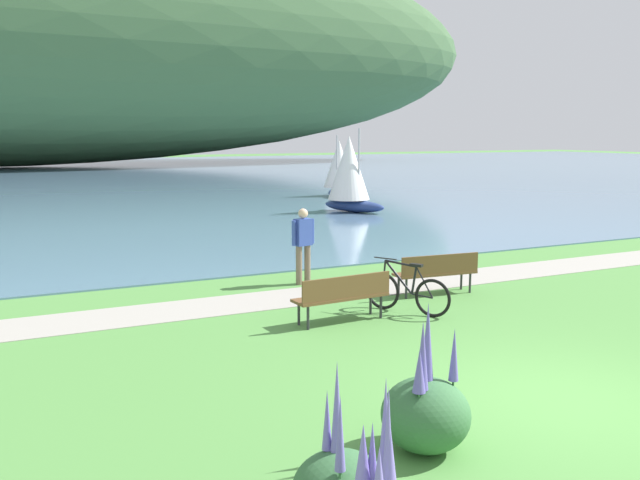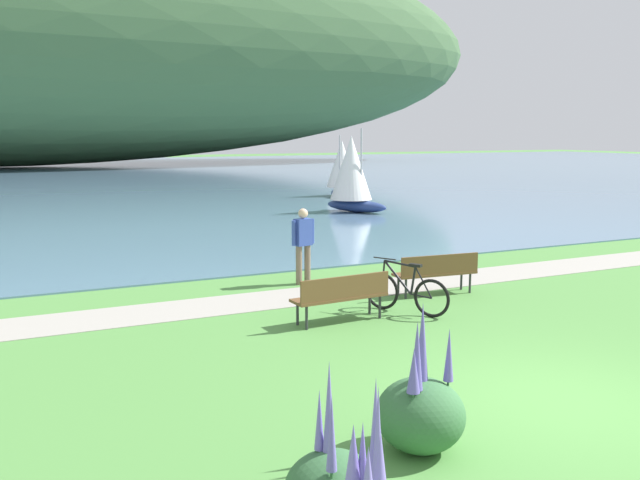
{
  "view_description": "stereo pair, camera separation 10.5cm",
  "coord_description": "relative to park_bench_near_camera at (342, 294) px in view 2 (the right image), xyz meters",
  "views": [
    {
      "loc": [
        -6.42,
        -6.1,
        3.36
      ],
      "look_at": [
        0.29,
        7.49,
        1.0
      ],
      "focal_mm": 38.55,
      "sensor_mm": 36.0,
      "label": 1
    },
    {
      "loc": [
        -6.33,
        -6.14,
        3.36
      ],
      "look_at": [
        0.29,
        7.49,
        1.0
      ],
      "focal_mm": 38.55,
      "sensor_mm": 36.0,
      "label": 2
    }
  ],
  "objects": [
    {
      "name": "person_at_shoreline",
      "position": [
        0.71,
        3.21,
        0.46
      ],
      "size": [
        0.6,
        0.3,
        1.71
      ],
      "color": "#72604C",
      "rests_on": "ground"
    },
    {
      "name": "bicycle_leaning_near_bench",
      "position": [
        1.39,
        0.05,
        -0.12
      ],
      "size": [
        0.92,
        1.57,
        1.01
      ],
      "color": "black",
      "rests_on": "ground"
    },
    {
      "name": "shoreline_path",
      "position": [
        0.76,
        2.13,
        -0.52
      ],
      "size": [
        60.0,
        1.5,
        0.01
      ],
      "primitive_type": "cube",
      "color": "#A39E93",
      "rests_on": "ground"
    },
    {
      "name": "bay_water",
      "position": [
        0.76,
        44.56,
        -0.5
      ],
      "size": [
        180.0,
        80.0,
        0.04
      ],
      "primitive_type": "cube",
      "color": "#5B7F9E",
      "rests_on": "ground"
    },
    {
      "name": "park_bench_further_along",
      "position": [
        2.77,
        1.01,
        0.0
      ],
      "size": [
        1.84,
        0.64,
        0.88
      ],
      "color": "brown",
      "rests_on": "ground"
    },
    {
      "name": "sailboat_toward_hillside",
      "position": [
        8.41,
        15.09,
        1.18
      ],
      "size": [
        2.38,
        3.07,
        3.52
      ],
      "color": "navy",
      "rests_on": "bay_water"
    },
    {
      "name": "sailboat_mid_bay",
      "position": [
        11.48,
        21.87,
        1.04
      ],
      "size": [
        2.52,
        2.64,
        3.23
      ],
      "color": "navy",
      "rests_on": "bay_water"
    },
    {
      "name": "ground_plane",
      "position": [
        0.76,
        -4.43,
        -0.52
      ],
      "size": [
        200.0,
        200.0,
        0.0
      ],
      "primitive_type": "plane",
      "color": "#518E42"
    },
    {
      "name": "echium_bush_closest_to_camera",
      "position": [
        -1.59,
        -4.82,
        -0.08
      ],
      "size": [
        0.96,
        0.96,
        1.63
      ],
      "color": "#386B3D",
      "rests_on": "ground"
    },
    {
      "name": "park_bench_near_camera",
      "position": [
        0.0,
        0.0,
        0.0
      ],
      "size": [
        1.83,
        0.59,
        0.88
      ],
      "color": "brown",
      "rests_on": "ground"
    }
  ]
}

